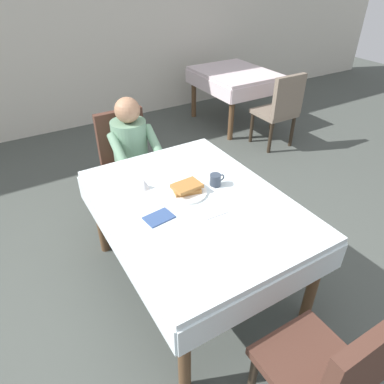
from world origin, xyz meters
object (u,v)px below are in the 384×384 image
at_px(dining_table_main, 195,212).
at_px(fork_left_of_plate, 162,203).
at_px(spoon_near_edge, 217,215).
at_px(syrup_pitcher, 144,184).
at_px(breakfast_stack, 187,187).
at_px(knife_right_of_plate, 211,186).
at_px(plate_breakfast, 186,192).
at_px(chair_near_camera, 332,371).
at_px(background_table_far, 234,79).
at_px(chair_diner, 127,156).
at_px(diner_person, 132,149).
at_px(cup_coffee, 216,180).
at_px(background_chair_empty, 281,107).

height_order(dining_table_main, fork_left_of_plate, fork_left_of_plate).
bearing_deg(spoon_near_edge, syrup_pitcher, 119.00).
bearing_deg(syrup_pitcher, breakfast_stack, -41.01).
bearing_deg(spoon_near_edge, knife_right_of_plate, 64.80).
height_order(plate_breakfast, syrup_pitcher, syrup_pitcher).
xyz_separation_m(chair_near_camera, knife_right_of_plate, (0.18, 1.25, 0.21)).
relative_size(fork_left_of_plate, background_table_far, 0.16).
xyz_separation_m(syrup_pitcher, fork_left_of_plate, (0.02, -0.22, -0.04)).
relative_size(dining_table_main, chair_diner, 1.64).
bearing_deg(diner_person, fork_left_of_plate, 79.01).
xyz_separation_m(syrup_pitcher, knife_right_of_plate, (0.40, -0.22, -0.04)).
distance_m(breakfast_stack, cup_coffee, 0.22).
bearing_deg(plate_breakfast, chair_near_camera, -89.63).
bearing_deg(chair_near_camera, breakfast_stack, 90.02).
bearing_deg(fork_left_of_plate, chair_near_camera, -174.66).
xyz_separation_m(diner_person, knife_right_of_plate, (0.20, -0.93, 0.07)).
bearing_deg(fork_left_of_plate, spoon_near_edge, -144.87).
height_order(chair_near_camera, background_table_far, chair_near_camera).
xyz_separation_m(breakfast_stack, syrup_pitcher, (-0.22, 0.19, -0.00)).
relative_size(breakfast_stack, background_table_far, 0.18).
relative_size(dining_table_main, diner_person, 1.36).
xyz_separation_m(breakfast_stack, background_table_far, (2.05, 2.22, -0.16)).
height_order(chair_diner, spoon_near_edge, chair_diner).
xyz_separation_m(chair_diner, breakfast_stack, (0.02, -1.06, 0.25)).
relative_size(plate_breakfast, spoon_near_edge, 1.87).
distance_m(knife_right_of_plate, spoon_near_edge, 0.32).
distance_m(dining_table_main, cup_coffee, 0.27).
bearing_deg(spoon_near_edge, chair_near_camera, -89.87).
distance_m(dining_table_main, background_chair_empty, 2.48).
distance_m(diner_person, breakfast_stack, 0.91).
distance_m(chair_near_camera, knife_right_of_plate, 1.28).
xyz_separation_m(chair_near_camera, fork_left_of_plate, (-0.20, 1.25, 0.21)).
relative_size(chair_diner, diner_person, 0.83).
relative_size(plate_breakfast, syrup_pitcher, 3.50).
height_order(diner_person, plate_breakfast, diner_person).
bearing_deg(spoon_near_edge, background_chair_empty, 40.22).
bearing_deg(background_chair_empty, plate_breakfast, -148.22).
height_order(syrup_pitcher, background_chair_empty, background_chair_empty).
bearing_deg(syrup_pitcher, chair_diner, 76.71).
bearing_deg(syrup_pitcher, plate_breakfast, -42.51).
bearing_deg(breakfast_stack, background_chair_empty, 31.81).
bearing_deg(knife_right_of_plate, diner_person, 16.83).
distance_m(background_table_far, background_chair_empty, 0.95).
xyz_separation_m(chair_diner, knife_right_of_plate, (0.20, -1.09, 0.21)).
bearing_deg(spoon_near_edge, breakfast_stack, 98.27).
bearing_deg(syrup_pitcher, background_chair_empty, 25.39).
height_order(diner_person, knife_right_of_plate, diner_person).
bearing_deg(plate_breakfast, dining_table_main, -85.52).
relative_size(breakfast_stack, syrup_pitcher, 2.52).
bearing_deg(chair_diner, breakfast_stack, 90.92).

